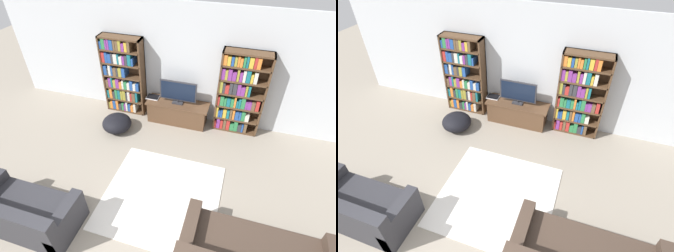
# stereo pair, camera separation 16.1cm
# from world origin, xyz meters

# --- Properties ---
(wall_back) EXTENTS (8.80, 0.06, 2.60)m
(wall_back) POSITION_xyz_m (0.00, 4.23, 1.30)
(wall_back) COLOR silver
(wall_back) RESTS_ON ground_plane
(bookshelf_left) EXTENTS (0.96, 0.30, 1.85)m
(bookshelf_left) POSITION_xyz_m (-1.51, 4.04, 0.92)
(bookshelf_left) COLOR #513823
(bookshelf_left) RESTS_ON ground_plane
(bookshelf_right) EXTENTS (0.96, 0.30, 1.85)m
(bookshelf_right) POSITION_xyz_m (1.13, 4.04, 0.92)
(bookshelf_right) COLOR #513823
(bookshelf_right) RESTS_ON ground_plane
(tv_stand) EXTENTS (1.42, 0.48, 0.51)m
(tv_stand) POSITION_xyz_m (-0.14, 3.93, 0.26)
(tv_stand) COLOR brown
(tv_stand) RESTS_ON ground_plane
(television) EXTENTS (0.83, 0.16, 0.54)m
(television) POSITION_xyz_m (-0.14, 3.93, 0.80)
(television) COLOR #2D2D33
(television) RESTS_ON tv_stand
(laptop) EXTENTS (0.29, 0.22, 0.03)m
(laptop) POSITION_xyz_m (-0.75, 3.98, 0.53)
(laptop) COLOR silver
(laptop) RESTS_ON tv_stand
(area_rug) EXTENTS (1.96, 1.92, 0.02)m
(area_rug) POSITION_xyz_m (0.17, 1.78, 0.01)
(area_rug) COLOR white
(area_rug) RESTS_ON ground_plane
(couch_left_sectional) EXTENTS (1.60, 0.80, 0.76)m
(couch_left_sectional) POSITION_xyz_m (-1.67, 0.69, 0.27)
(couch_left_sectional) COLOR #2D2D33
(couch_left_sectional) RESTS_ON ground_plane
(beanbag_ottoman) EXTENTS (0.65, 0.65, 0.37)m
(beanbag_ottoman) POSITION_xyz_m (-1.36, 3.22, 0.18)
(beanbag_ottoman) COLOR black
(beanbag_ottoman) RESTS_ON ground_plane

